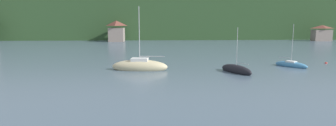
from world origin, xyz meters
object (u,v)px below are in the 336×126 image
(sailboat_mid_4, at_px, (236,70))
(sailboat_far_5, at_px, (291,65))
(shore_building_westcentral, at_px, (117,31))
(shore_building_central, at_px, (322,33))
(sailboat_far_0, at_px, (140,66))
(mooring_buoy_mid, at_px, (326,63))

(sailboat_mid_4, distance_m, sailboat_far_5, 10.97)
(shore_building_westcentral, xyz_separation_m, shore_building_central, (73.26, -1.27, -0.80))
(shore_building_central, distance_m, sailboat_far_0, 84.09)
(sailboat_mid_4, relative_size, mooring_buoy_mid, 15.57)
(shore_building_central, xyz_separation_m, mooring_buoy_mid, (-31.20, -51.82, -2.74))
(shore_building_westcentral, height_order, sailboat_far_0, sailboat_far_0)
(shore_building_westcentral, height_order, mooring_buoy_mid, shore_building_westcentral)
(sailboat_mid_4, bearing_deg, shore_building_central, -65.01)
(shore_building_westcentral, bearing_deg, sailboat_mid_4, -67.96)
(sailboat_far_5, height_order, mooring_buoy_mid, sailboat_far_5)
(sailboat_far_0, distance_m, sailboat_far_5, 23.54)
(shore_building_westcentral, bearing_deg, shore_building_central, -0.99)
(shore_building_westcentral, bearing_deg, sailboat_far_5, -58.38)
(sailboat_mid_4, height_order, mooring_buoy_mid, sailboat_mid_4)
(shore_building_westcentral, xyz_separation_m, mooring_buoy_mid, (42.07, -53.09, -3.54))
(sailboat_far_5, distance_m, mooring_buoy_mid, 8.12)
(shore_building_westcentral, height_order, sailboat_mid_4, shore_building_westcentral)
(shore_building_westcentral, distance_m, mooring_buoy_mid, 67.83)
(shore_building_central, relative_size, sailboat_far_0, 0.68)
(sailboat_far_5, relative_size, mooring_buoy_mid, 16.28)
(sailboat_mid_4, bearing_deg, shore_building_westcentral, -3.49)
(shore_building_central, height_order, sailboat_mid_4, sailboat_mid_4)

